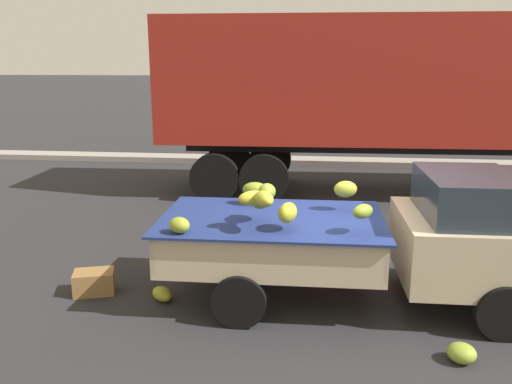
% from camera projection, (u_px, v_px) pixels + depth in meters
% --- Properties ---
extents(ground, '(220.00, 220.00, 0.00)m').
position_uv_depth(ground, '(350.00, 297.00, 6.86)').
color(ground, '#28282B').
extents(curb_strip, '(80.00, 0.80, 0.16)m').
position_uv_depth(curb_strip, '(331.00, 161.00, 15.72)').
color(curb_strip, gray).
rests_on(curb_strip, ground).
extents(pickup_truck, '(5.00, 1.90, 1.70)m').
position_uv_depth(pickup_truck, '(432.00, 238.00, 6.47)').
color(pickup_truck, '#CCB793').
rests_on(pickup_truck, ground).
extents(semi_trailer, '(12.07, 2.92, 3.95)m').
position_uv_depth(semi_trailer, '(425.00, 83.00, 11.68)').
color(semi_trailer, maroon).
rests_on(semi_trailer, ground).
extents(fallen_banana_bunch_near_tailgate, '(0.39, 0.38, 0.18)m').
position_uv_depth(fallen_banana_bunch_near_tailgate, '(162.00, 294.00, 6.73)').
color(fallen_banana_bunch_near_tailgate, '#A0A429').
rests_on(fallen_banana_bunch_near_tailgate, ground).
extents(fallen_banana_bunch_by_wheel, '(0.40, 0.39, 0.20)m').
position_uv_depth(fallen_banana_bunch_by_wheel, '(462.00, 353.00, 5.35)').
color(fallen_banana_bunch_by_wheel, '#8AA332').
rests_on(fallen_banana_bunch_by_wheel, ground).
extents(produce_crate, '(0.60, 0.50, 0.30)m').
position_uv_depth(produce_crate, '(94.00, 282.00, 6.95)').
color(produce_crate, olive).
rests_on(produce_crate, ground).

